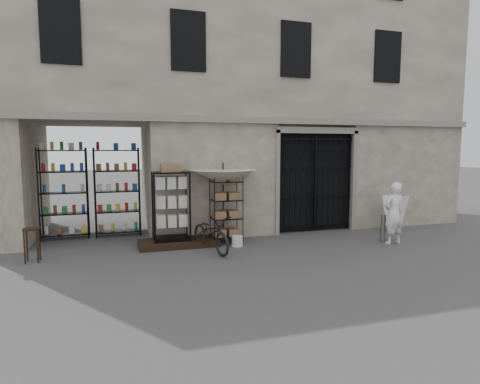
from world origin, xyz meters
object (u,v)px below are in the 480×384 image
object	(u,v)px
wooden_stool	(32,244)
steel_bollard	(383,228)
wire_rack	(226,211)
shopkeeper	(392,243)
white_bucket	(237,241)
display_cabinet	(171,210)
bicycle	(211,251)
easel_sign	(395,214)
market_umbrella	(223,173)

from	to	relation	value
wooden_stool	steel_bollard	bearing A→B (deg)	-4.49
wire_rack	shopkeeper	size ratio (longest dim) A/B	1.07
steel_bollard	shopkeeper	xyz separation A→B (m)	(0.14, -0.23, -0.37)
white_bucket	wooden_stool	xyz separation A→B (m)	(-4.70, -0.02, 0.26)
wooden_stool	display_cabinet	bearing A→B (deg)	10.06
display_cabinet	wooden_stool	bearing A→B (deg)	167.60
wire_rack	bicycle	bearing A→B (deg)	-134.36
bicycle	easel_sign	xyz separation A→B (m)	(5.69, 0.53, 0.56)
white_bucket	bicycle	distance (m)	0.82
white_bucket	wire_rack	bearing A→B (deg)	106.97
steel_bollard	bicycle	bearing A→B (deg)	175.01
steel_bollard	wire_rack	bearing A→B (deg)	163.35
market_umbrella	wooden_stool	distance (m)	4.77
market_umbrella	bicycle	distance (m)	2.13
market_umbrella	steel_bollard	xyz separation A→B (m)	(4.03, -1.34, -1.46)
wooden_stool	bicycle	bearing A→B (deg)	-3.90
steel_bollard	shopkeeper	world-z (taller)	steel_bollard
bicycle	wooden_stool	size ratio (longest dim) A/B	2.26
display_cabinet	wooden_stool	size ratio (longest dim) A/B	2.50
wire_rack	steel_bollard	bearing A→B (deg)	-23.94
white_bucket	steel_bollard	bearing A→B (deg)	-10.23
easel_sign	shopkeeper	bearing A→B (deg)	-154.43
bicycle	steel_bollard	distance (m)	4.62
wire_rack	steel_bollard	distance (m)	4.19
shopkeeper	easel_sign	distance (m)	1.60
wooden_stool	shopkeeper	xyz separation A→B (m)	(8.67, -0.90, -0.40)
display_cabinet	shopkeeper	xyz separation A→B (m)	(5.56, -1.45, -0.93)
bicycle	shopkeeper	world-z (taller)	bicycle
bicycle	shopkeeper	distance (m)	4.77
shopkeeper	easel_sign	size ratio (longest dim) A/B	1.50
wooden_stool	easel_sign	distance (m)	9.64
easel_sign	bicycle	bearing A→B (deg)	160.50
white_bucket	bicycle	bearing A→B (deg)	-158.78
steel_bollard	shopkeeper	distance (m)	0.45
display_cabinet	white_bucket	distance (m)	1.85
display_cabinet	bicycle	distance (m)	1.50
bicycle	wooden_stool	distance (m)	3.98
display_cabinet	market_umbrella	bearing A→B (deg)	-17.56
wire_rack	shopkeeper	xyz separation A→B (m)	(4.13, -1.42, -0.84)
market_umbrella	easel_sign	xyz separation A→B (m)	(5.13, -0.41, -1.27)
shopkeeper	display_cabinet	bearing A→B (deg)	-20.26
market_umbrella	bicycle	world-z (taller)	market_umbrella
wire_rack	white_bucket	size ratio (longest dim) A/B	6.22
display_cabinet	wire_rack	bearing A→B (deg)	-23.60
easel_sign	wire_rack	bearing A→B (deg)	152.21
white_bucket	market_umbrella	bearing A→B (deg)	106.69
bicycle	easel_sign	distance (m)	5.74
bicycle	wire_rack	bearing A→B (deg)	37.85
easel_sign	steel_bollard	bearing A→B (deg)	-164.52
white_bucket	steel_bollard	distance (m)	3.91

